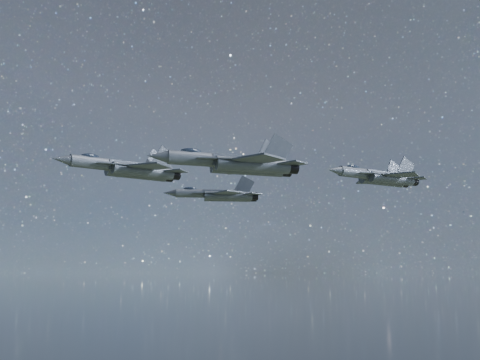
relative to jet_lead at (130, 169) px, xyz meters
name	(u,v)px	position (x,y,z in m)	size (l,w,h in m)	color
jet_lead	(130,169)	(0.00, 0.00, 0.00)	(17.54, 11.91, 4.41)	#393F47
jet_left	(220,195)	(17.18, 14.95, -0.61)	(16.23, 11.04, 4.08)	#393F47
jet_right	(238,164)	(10.31, -12.33, -0.87)	(18.05, 12.82, 4.59)	#393F47
jet_slot	(380,177)	(37.43, -0.61, 1.06)	(17.51, 12.09, 4.40)	#393F47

